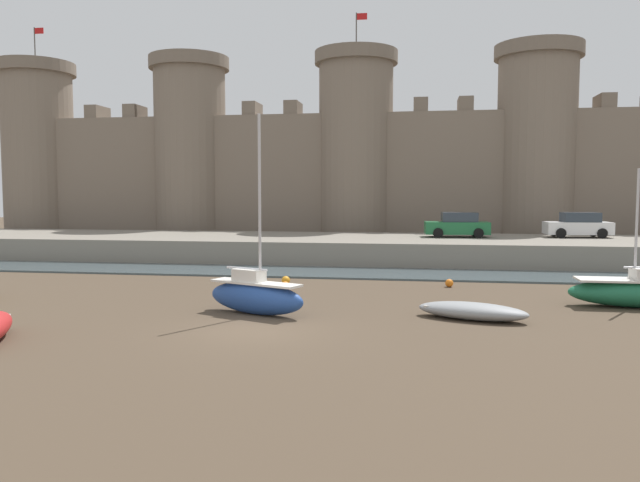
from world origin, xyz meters
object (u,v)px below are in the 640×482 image
object	(u,v)px
mooring_buoy_off_centre	(285,286)
mooring_buoy_near_shore	(286,280)
car_quay_east	(578,225)
sailboat_foreground_left	(255,295)
mooring_buoy_near_channel	(449,283)
car_quay_centre_west	(457,225)
rowboat_foreground_right	(472,311)

from	to	relation	value
mooring_buoy_off_centre	mooring_buoy_near_shore	xyz separation A→B (m)	(-0.36, 1.77, -0.00)
mooring_buoy_near_shore	car_quay_east	xyz separation A→B (m)	(16.45, 13.72, 2.04)
sailboat_foreground_left	car_quay_east	distance (m)	26.40
sailboat_foreground_left	mooring_buoy_off_centre	bearing A→B (deg)	90.94
mooring_buoy_near_channel	car_quay_centre_west	world-z (taller)	car_quay_centre_west
mooring_buoy_near_channel	mooring_buoy_near_shore	size ratio (longest dim) A/B	0.92
mooring_buoy_near_shore	rowboat_foreground_right	bearing A→B (deg)	-40.82
mooring_buoy_near_shore	sailboat_foreground_left	bearing A→B (deg)	-86.48
mooring_buoy_near_channel	mooring_buoy_off_centre	xyz separation A→B (m)	(-7.30, -2.19, 0.02)
mooring_buoy_near_shore	car_quay_east	world-z (taller)	car_quay_east
car_quay_centre_west	sailboat_foreground_left	bearing A→B (deg)	-112.56
mooring_buoy_off_centre	car_quay_east	bearing A→B (deg)	43.91
car_quay_east	car_quay_centre_west	bearing A→B (deg)	-172.35
sailboat_foreground_left	mooring_buoy_near_shore	size ratio (longest dim) A/B	17.62
mooring_buoy_off_centre	sailboat_foreground_left	bearing A→B (deg)	-89.06
rowboat_foreground_right	car_quay_centre_west	distance (m)	19.77
car_quay_centre_west	car_quay_east	bearing A→B (deg)	7.65
rowboat_foreground_right	car_quay_east	bearing A→B (deg)	68.00
mooring_buoy_near_shore	car_quay_east	size ratio (longest dim) A/B	0.10
mooring_buoy_near_channel	car_quay_east	xyz separation A→B (m)	(8.79, 13.30, 2.05)
rowboat_foreground_right	mooring_buoy_near_channel	xyz separation A→B (m)	(-0.43, 7.40, -0.13)
car_quay_east	car_quay_centre_west	xyz separation A→B (m)	(-7.74, -1.04, 0.00)
rowboat_foreground_right	mooring_buoy_near_channel	world-z (taller)	rowboat_foreground_right
mooring_buoy_near_shore	mooring_buoy_off_centre	bearing A→B (deg)	-78.66
car_quay_centre_west	rowboat_foreground_right	bearing A→B (deg)	-91.82
mooring_buoy_near_channel	car_quay_centre_west	xyz separation A→B (m)	(1.05, 12.26, 2.05)
sailboat_foreground_left	mooring_buoy_near_channel	distance (m)	10.52
mooring_buoy_off_centre	car_quay_centre_west	xyz separation A→B (m)	(8.36, 14.45, 2.04)
rowboat_foreground_right	mooring_buoy_off_centre	bearing A→B (deg)	146.02
sailboat_foreground_left	rowboat_foreground_right	distance (m)	7.66
mooring_buoy_near_channel	car_quay_east	bearing A→B (deg)	56.53
rowboat_foreground_right	mooring_buoy_near_channel	size ratio (longest dim) A/B	10.73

